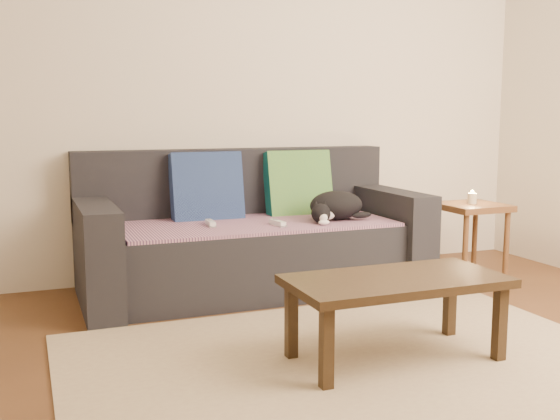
{
  "coord_description": "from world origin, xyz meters",
  "views": [
    {
      "loc": [
        -1.31,
        -2.26,
        1.09
      ],
      "look_at": [
        0.05,
        1.2,
        0.55
      ],
      "focal_mm": 42.0,
      "sensor_mm": 36.0,
      "label": 1
    }
  ],
  "objects_px": {
    "side_table": "(471,217)",
    "coffee_table": "(396,288)",
    "wii_remote_b": "(277,223)",
    "wii_remote_a": "(210,223)",
    "cat": "(335,206)",
    "sofa": "(251,240)"
  },
  "relations": [
    {
      "from": "side_table",
      "to": "coffee_table",
      "type": "xyz_separation_m",
      "value": [
        -1.26,
        -1.12,
        -0.08
      ]
    },
    {
      "from": "wii_remote_b",
      "to": "side_table",
      "type": "height_order",
      "value": "side_table"
    },
    {
      "from": "wii_remote_a",
      "to": "wii_remote_b",
      "type": "relative_size",
      "value": 1.0
    },
    {
      "from": "wii_remote_a",
      "to": "coffee_table",
      "type": "height_order",
      "value": "wii_remote_a"
    },
    {
      "from": "wii_remote_a",
      "to": "wii_remote_b",
      "type": "height_order",
      "value": "same"
    },
    {
      "from": "side_table",
      "to": "coffee_table",
      "type": "bearing_deg",
      "value": -138.38
    },
    {
      "from": "wii_remote_a",
      "to": "coffee_table",
      "type": "xyz_separation_m",
      "value": [
        0.49,
        -1.3,
        -0.12
      ]
    },
    {
      "from": "cat",
      "to": "side_table",
      "type": "distance_m",
      "value": 0.97
    },
    {
      "from": "cat",
      "to": "side_table",
      "type": "xyz_separation_m",
      "value": [
        0.96,
        -0.1,
        -0.11
      ]
    },
    {
      "from": "wii_remote_a",
      "to": "side_table",
      "type": "height_order",
      "value": "side_table"
    },
    {
      "from": "coffee_table",
      "to": "wii_remote_b",
      "type": "bearing_deg",
      "value": 95.55
    },
    {
      "from": "cat",
      "to": "wii_remote_a",
      "type": "distance_m",
      "value": 0.79
    },
    {
      "from": "cat",
      "to": "wii_remote_b",
      "type": "distance_m",
      "value": 0.42
    },
    {
      "from": "wii_remote_a",
      "to": "sofa",
      "type": "bearing_deg",
      "value": -64.78
    },
    {
      "from": "cat",
      "to": "wii_remote_b",
      "type": "relative_size",
      "value": 2.77
    },
    {
      "from": "cat",
      "to": "wii_remote_b",
      "type": "xyz_separation_m",
      "value": [
        -0.41,
        -0.06,
        -0.07
      ]
    },
    {
      "from": "sofa",
      "to": "coffee_table",
      "type": "height_order",
      "value": "sofa"
    },
    {
      "from": "cat",
      "to": "wii_remote_a",
      "type": "bearing_deg",
      "value": 175.02
    },
    {
      "from": "side_table",
      "to": "cat",
      "type": "bearing_deg",
      "value": 173.86
    },
    {
      "from": "wii_remote_a",
      "to": "side_table",
      "type": "xyz_separation_m",
      "value": [
        1.74,
        -0.18,
        -0.04
      ]
    },
    {
      "from": "sofa",
      "to": "wii_remote_b",
      "type": "distance_m",
      "value": 0.3
    },
    {
      "from": "wii_remote_a",
      "to": "wii_remote_b",
      "type": "distance_m",
      "value": 0.4
    }
  ]
}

